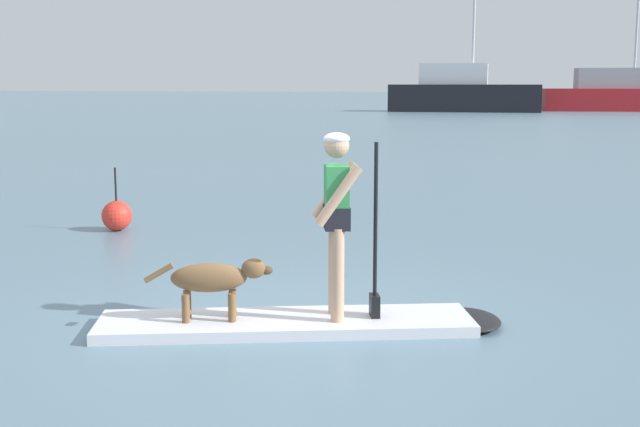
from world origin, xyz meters
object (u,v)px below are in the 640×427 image
Objects in this scene: marker_buoy at (117,216)px; moored_boat_outer at (621,95)px; dog at (215,279)px; paddleboard at (311,323)px; person_paddler at (338,211)px; moored_boat_far_port at (462,93)px.

moored_boat_outer is at bearing 81.01° from marker_buoy.
moored_boat_outer reaches higher than dog.
moored_boat_outer is (5.03, 63.02, 1.26)m from paddleboard.
paddleboard is 1.04m from person_paddler.
person_paddler is at bearing -94.37° from moored_boat_outer.
moored_boat_far_port is at bearing 96.04° from dog.
person_paddler is 0.14× the size of moored_boat_far_port.
dog reaches higher than paddleboard.
marker_buoy is at bearing 130.99° from dog.
person_paddler is 1.75× the size of marker_buoy.
paddleboard is at bearing -158.04° from person_paddler.
moored_boat_outer is at bearing 85.63° from person_paddler.
person_paddler reaches higher than marker_buoy.
moored_boat_far_port is at bearing 92.76° from marker_buoy.
marker_buoy is (-3.55, 4.08, -0.24)m from dog.
dog is 5.41m from marker_buoy.
dog is at bearing -49.01° from marker_buoy.
moored_boat_outer is 60.00m from marker_buoy.
moored_boat_far_port reaches higher than marker_buoy.
moored_boat_far_port reaches higher than person_paddler.
marker_buoy is at bearing 141.20° from person_paddler.
dog is 58.54m from moored_boat_far_port.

